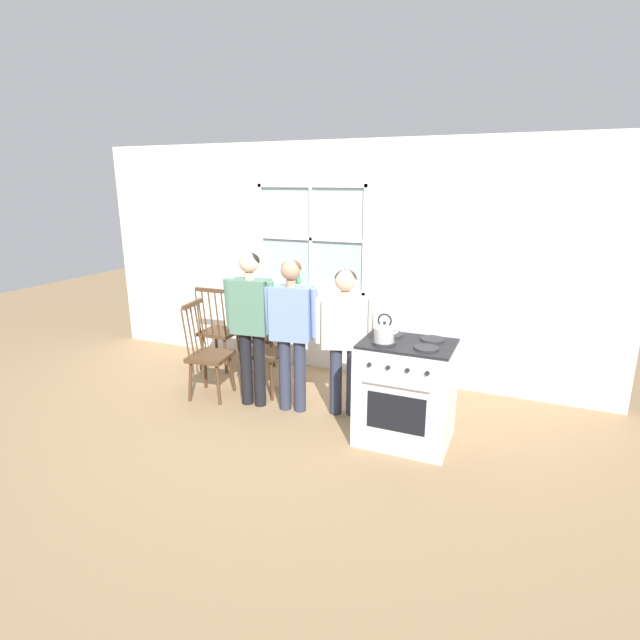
# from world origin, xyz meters

# --- Properties ---
(ground_plane) EXTENTS (16.00, 16.00, 0.00)m
(ground_plane) POSITION_xyz_m (0.00, 0.00, 0.00)
(ground_plane) COLOR #937551
(wall_back) EXTENTS (6.40, 0.16, 2.70)m
(wall_back) POSITION_xyz_m (0.02, 1.40, 1.33)
(wall_back) COLOR white
(wall_back) RESTS_ON ground_plane
(chair_by_window) EXTENTS (0.43, 0.41, 1.04)m
(chair_by_window) POSITION_xyz_m (-0.41, 0.47, 0.46)
(chair_by_window) COLOR #4C331E
(chair_by_window) RESTS_ON ground_plane
(chair_near_wall) EXTENTS (0.43, 0.42, 1.04)m
(chair_near_wall) POSITION_xyz_m (-1.29, 0.87, 0.46)
(chair_near_wall) COLOR #4C331E
(chair_near_wall) RESTS_ON ground_plane
(chair_center_cluster) EXTENTS (0.46, 0.48, 1.04)m
(chair_center_cluster) POSITION_xyz_m (-0.90, 0.11, 0.46)
(chair_center_cluster) COLOR #4C331E
(chair_center_cluster) RESTS_ON ground_plane
(chair_near_stove) EXTENTS (0.53, 0.54, 1.04)m
(chair_near_stove) POSITION_xyz_m (-0.75, 0.93, 0.46)
(chair_near_stove) COLOR #4C331E
(chair_near_stove) RESTS_ON ground_plane
(person_elderly_left) EXTENTS (0.54, 0.25, 1.59)m
(person_elderly_left) POSITION_xyz_m (-0.35, 0.11, 0.95)
(person_elderly_left) COLOR black
(person_elderly_left) RESTS_ON ground_plane
(person_teen_center) EXTENTS (0.57, 0.27, 1.53)m
(person_teen_center) POSITION_xyz_m (0.08, 0.16, 0.92)
(person_teen_center) COLOR #2D3347
(person_teen_center) RESTS_ON ground_plane
(person_adult_right) EXTENTS (0.59, 0.33, 1.46)m
(person_adult_right) POSITION_xyz_m (0.59, 0.28, 0.89)
(person_adult_right) COLOR #2D3347
(person_adult_right) RESTS_ON ground_plane
(stove) EXTENTS (0.80, 0.68, 1.08)m
(stove) POSITION_xyz_m (1.27, 0.01, 0.47)
(stove) COLOR silver
(stove) RESTS_ON ground_plane
(kettle) EXTENTS (0.21, 0.17, 0.25)m
(kettle) POSITION_xyz_m (1.09, -0.12, 1.02)
(kettle) COLOR #B7B7BC
(kettle) RESTS_ON stove
(potted_plant) EXTENTS (0.17, 0.17, 0.33)m
(potted_plant) POSITION_xyz_m (-0.43, 1.31, 1.06)
(potted_plant) COLOR beige
(potted_plant) RESTS_ON wall_back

